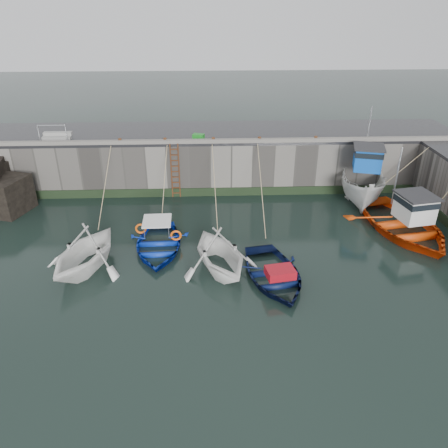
{
  "coord_description": "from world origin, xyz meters",
  "views": [
    {
      "loc": [
        -0.19,
        -13.64,
        10.37
      ],
      "look_at": [
        0.54,
        4.01,
        1.2
      ],
      "focal_mm": 35.0,
      "sensor_mm": 36.0,
      "label": 1
    }
  ],
  "objects_px": {
    "bollard_e": "(316,139)",
    "boat_near_blue": "(158,249)",
    "fish_crate": "(199,136)",
    "bollard_b": "(165,140)",
    "bollard_a": "(120,141)",
    "boat_near_white": "(87,268)",
    "bollard_d": "(259,139)",
    "bollard_c": "(213,140)",
    "boat_near_navy": "(273,278)",
    "boat_near_blacktrim": "(219,269)",
    "ladder": "(175,171)",
    "boat_far_white": "(363,183)",
    "boat_far_orange": "(404,224)"
  },
  "relations": [
    {
      "from": "bollard_b",
      "to": "bollard_a",
      "type": "bearing_deg",
      "value": 180.0
    },
    {
      "from": "boat_near_blacktrim",
      "to": "bollard_b",
      "type": "relative_size",
      "value": 14.86
    },
    {
      "from": "ladder",
      "to": "bollard_e",
      "type": "xyz_separation_m",
      "value": [
        8.0,
        0.34,
        1.71
      ]
    },
    {
      "from": "boat_near_navy",
      "to": "bollard_c",
      "type": "bearing_deg",
      "value": 94.3
    },
    {
      "from": "boat_near_blue",
      "to": "bollard_b",
      "type": "distance_m",
      "value": 7.1
    },
    {
      "from": "fish_crate",
      "to": "bollard_a",
      "type": "height_order",
      "value": "same"
    },
    {
      "from": "ladder",
      "to": "bollard_b",
      "type": "xyz_separation_m",
      "value": [
        -0.5,
        0.34,
        1.71
      ]
    },
    {
      "from": "boat_near_blacktrim",
      "to": "bollard_b",
      "type": "distance_m",
      "value": 9.19
    },
    {
      "from": "bollard_b",
      "to": "bollard_e",
      "type": "xyz_separation_m",
      "value": [
        8.5,
        0.0,
        0.0
      ]
    },
    {
      "from": "boat_near_white",
      "to": "boat_near_blacktrim",
      "type": "relative_size",
      "value": 1.04
    },
    {
      "from": "fish_crate",
      "to": "boat_near_navy",
      "type": "bearing_deg",
      "value": -53.88
    },
    {
      "from": "ladder",
      "to": "bollard_d",
      "type": "distance_m",
      "value": 5.11
    },
    {
      "from": "boat_near_navy",
      "to": "bollard_c",
      "type": "relative_size",
      "value": 16.06
    },
    {
      "from": "bollard_a",
      "to": "boat_near_blacktrim",
      "type": "bearing_deg",
      "value": -57.0
    },
    {
      "from": "boat_near_blacktrim",
      "to": "boat_far_white",
      "type": "distance_m",
      "value": 11.0
    },
    {
      "from": "fish_crate",
      "to": "bollard_e",
      "type": "relative_size",
      "value": 2.25
    },
    {
      "from": "boat_near_blacktrim",
      "to": "bollard_c",
      "type": "height_order",
      "value": "bollard_c"
    },
    {
      "from": "boat_near_blacktrim",
      "to": "bollard_c",
      "type": "bearing_deg",
      "value": 71.12
    },
    {
      "from": "ladder",
      "to": "bollard_c",
      "type": "relative_size",
      "value": 11.43
    },
    {
      "from": "boat_near_blacktrim",
      "to": "bollard_c",
      "type": "relative_size",
      "value": 14.86
    },
    {
      "from": "boat_far_orange",
      "to": "bollard_e",
      "type": "xyz_separation_m",
      "value": [
        -3.51,
        5.09,
        2.88
      ]
    },
    {
      "from": "fish_crate",
      "to": "bollard_b",
      "type": "xyz_separation_m",
      "value": [
        -1.86,
        -0.72,
        -0.0
      ]
    },
    {
      "from": "boat_near_white",
      "to": "boat_far_white",
      "type": "xyz_separation_m",
      "value": [
        14.13,
        6.68,
        1.02
      ]
    },
    {
      "from": "boat_far_orange",
      "to": "fish_crate",
      "type": "bearing_deg",
      "value": 139.81
    },
    {
      "from": "bollard_d",
      "to": "bollard_a",
      "type": "bearing_deg",
      "value": 180.0
    },
    {
      "from": "bollard_e",
      "to": "boat_near_white",
      "type": "bearing_deg",
      "value": -145.82
    },
    {
      "from": "ladder",
      "to": "boat_far_white",
      "type": "relative_size",
      "value": 0.48
    },
    {
      "from": "bollard_c",
      "to": "bollard_d",
      "type": "bearing_deg",
      "value": 0.0
    },
    {
      "from": "boat_far_white",
      "to": "bollard_d",
      "type": "bearing_deg",
      "value": -175.33
    },
    {
      "from": "fish_crate",
      "to": "ladder",
      "type": "bearing_deg",
      "value": -124.08
    },
    {
      "from": "boat_near_white",
      "to": "boat_near_navy",
      "type": "xyz_separation_m",
      "value": [
        7.92,
        -1.14,
        0.0
      ]
    },
    {
      "from": "ladder",
      "to": "boat_near_blacktrim",
      "type": "distance_m",
      "value": 8.26
    },
    {
      "from": "boat_near_blacktrim",
      "to": "boat_near_navy",
      "type": "relative_size",
      "value": 0.93
    },
    {
      "from": "boat_near_white",
      "to": "bollard_c",
      "type": "bearing_deg",
      "value": 73.13
    },
    {
      "from": "boat_near_navy",
      "to": "fish_crate",
      "type": "relative_size",
      "value": 7.13
    },
    {
      "from": "bollard_b",
      "to": "bollard_e",
      "type": "bearing_deg",
      "value": 0.0
    },
    {
      "from": "bollard_d",
      "to": "bollard_e",
      "type": "distance_m",
      "value": 3.2
    },
    {
      "from": "boat_near_blacktrim",
      "to": "boat_far_orange",
      "type": "distance_m",
      "value": 9.73
    },
    {
      "from": "boat_far_white",
      "to": "bollard_a",
      "type": "relative_size",
      "value": 23.6
    },
    {
      "from": "bollard_e",
      "to": "boat_near_blue",
      "type": "bearing_deg",
      "value": -143.64
    },
    {
      "from": "boat_near_blacktrim",
      "to": "bollard_c",
      "type": "xyz_separation_m",
      "value": [
        -0.07,
        8.11,
        3.3
      ]
    },
    {
      "from": "boat_far_white",
      "to": "bollard_b",
      "type": "xyz_separation_m",
      "value": [
        -11.17,
        1.1,
        2.28
      ]
    },
    {
      "from": "boat_near_blue",
      "to": "boat_near_navy",
      "type": "distance_m",
      "value": 5.65
    },
    {
      "from": "boat_near_white",
      "to": "bollard_d",
      "type": "relative_size",
      "value": 15.41
    },
    {
      "from": "boat_near_white",
      "to": "boat_near_navy",
      "type": "relative_size",
      "value": 0.96
    },
    {
      "from": "boat_near_navy",
      "to": "bollard_b",
      "type": "height_order",
      "value": "bollard_b"
    },
    {
      "from": "boat_near_blue",
      "to": "bollard_c",
      "type": "xyz_separation_m",
      "value": [
        2.73,
        6.28,
        3.3
      ]
    },
    {
      "from": "boat_far_orange",
      "to": "bollard_b",
      "type": "distance_m",
      "value": 13.36
    },
    {
      "from": "bollard_c",
      "to": "bollard_e",
      "type": "height_order",
      "value": "same"
    },
    {
      "from": "ladder",
      "to": "boat_far_white",
      "type": "xyz_separation_m",
      "value": [
        10.67,
        -0.76,
        -0.57
      ]
    }
  ]
}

